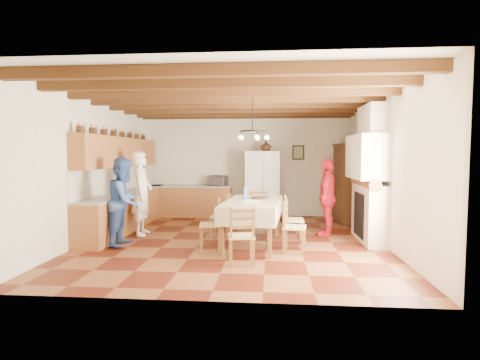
{
  "coord_description": "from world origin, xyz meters",
  "views": [
    {
      "loc": [
        0.75,
        -7.68,
        1.81
      ],
      "look_at": [
        0.1,
        0.3,
        1.25
      ],
      "focal_mm": 28.0,
      "sensor_mm": 36.0,
      "label": 1
    }
  ],
  "objects_px": {
    "person_man": "(142,193)",
    "person_woman_blue": "(125,201)",
    "chair_right_far": "(293,219)",
    "hutch": "(346,183)",
    "chair_right_near": "(294,226)",
    "chair_end_near": "(241,235)",
    "chair_left_near": "(210,224)",
    "dining_table": "(252,205)",
    "microwave": "(218,181)",
    "refrigerator": "(263,185)",
    "person_woman_red": "(327,197)",
    "chair_left_far": "(221,216)",
    "chair_end_far": "(259,211)"
  },
  "relations": [
    {
      "from": "chair_left_near",
      "to": "dining_table",
      "type": "bearing_deg",
      "value": 105.26
    },
    {
      "from": "chair_right_near",
      "to": "chair_end_near",
      "type": "relative_size",
      "value": 1.0
    },
    {
      "from": "chair_left_near",
      "to": "person_woman_blue",
      "type": "distance_m",
      "value": 1.79
    },
    {
      "from": "chair_right_near",
      "to": "chair_end_near",
      "type": "xyz_separation_m",
      "value": [
        -0.92,
        -0.82,
        0.0
      ]
    },
    {
      "from": "chair_end_near",
      "to": "person_man",
      "type": "bearing_deg",
      "value": -49.7
    },
    {
      "from": "chair_left_near",
      "to": "microwave",
      "type": "distance_m",
      "value": 3.69
    },
    {
      "from": "dining_table",
      "to": "microwave",
      "type": "distance_m",
      "value": 3.51
    },
    {
      "from": "chair_end_far",
      "to": "chair_end_near",
      "type": "bearing_deg",
      "value": -98.99
    },
    {
      "from": "microwave",
      "to": "chair_end_near",
      "type": "bearing_deg",
      "value": -63.32
    },
    {
      "from": "dining_table",
      "to": "chair_left_near",
      "type": "bearing_deg",
      "value": -157.79
    },
    {
      "from": "person_woman_red",
      "to": "microwave",
      "type": "height_order",
      "value": "person_woman_red"
    },
    {
      "from": "chair_right_near",
      "to": "person_man",
      "type": "height_order",
      "value": "person_man"
    },
    {
      "from": "chair_left_far",
      "to": "chair_end_near",
      "type": "relative_size",
      "value": 1.0
    },
    {
      "from": "person_woman_blue",
      "to": "dining_table",
      "type": "bearing_deg",
      "value": -86.02
    },
    {
      "from": "dining_table",
      "to": "person_woman_blue",
      "type": "bearing_deg",
      "value": -176.04
    },
    {
      "from": "chair_right_near",
      "to": "microwave",
      "type": "bearing_deg",
      "value": 37.11
    },
    {
      "from": "person_woman_blue",
      "to": "person_woman_red",
      "type": "relative_size",
      "value": 1.02
    },
    {
      "from": "hutch",
      "to": "person_woman_red",
      "type": "height_order",
      "value": "hutch"
    },
    {
      "from": "hutch",
      "to": "chair_left_near",
      "type": "distance_m",
      "value": 4.41
    },
    {
      "from": "dining_table",
      "to": "person_man",
      "type": "height_order",
      "value": "person_man"
    },
    {
      "from": "refrigerator",
      "to": "person_man",
      "type": "distance_m",
      "value": 3.54
    },
    {
      "from": "chair_left_near",
      "to": "person_man",
      "type": "height_order",
      "value": "person_man"
    },
    {
      "from": "hutch",
      "to": "person_woman_blue",
      "type": "xyz_separation_m",
      "value": [
        -4.88,
        -2.9,
        -0.17
      ]
    },
    {
      "from": "refrigerator",
      "to": "chair_right_far",
      "type": "relative_size",
      "value": 1.96
    },
    {
      "from": "chair_right_near",
      "to": "chair_end_near",
      "type": "bearing_deg",
      "value": 141.48
    },
    {
      "from": "chair_left_far",
      "to": "person_woman_red",
      "type": "bearing_deg",
      "value": 103.03
    },
    {
      "from": "hutch",
      "to": "person_woman_blue",
      "type": "distance_m",
      "value": 5.68
    },
    {
      "from": "refrigerator",
      "to": "dining_table",
      "type": "relative_size",
      "value": 0.89
    },
    {
      "from": "person_man",
      "to": "chair_right_near",
      "type": "bearing_deg",
      "value": -117.17
    },
    {
      "from": "chair_left_near",
      "to": "chair_end_near",
      "type": "relative_size",
      "value": 1.0
    },
    {
      "from": "chair_end_near",
      "to": "chair_right_near",
      "type": "bearing_deg",
      "value": -147.35
    },
    {
      "from": "chair_left_far",
      "to": "person_woman_red",
      "type": "xyz_separation_m",
      "value": [
        2.32,
        0.42,
        0.37
      ]
    },
    {
      "from": "person_man",
      "to": "person_woman_blue",
      "type": "bearing_deg",
      "value": 171.88
    },
    {
      "from": "refrigerator",
      "to": "hutch",
      "type": "distance_m",
      "value": 2.23
    },
    {
      "from": "chair_left_far",
      "to": "dining_table",
      "type": "bearing_deg",
      "value": 53.25
    },
    {
      "from": "refrigerator",
      "to": "microwave",
      "type": "bearing_deg",
      "value": 173.61
    },
    {
      "from": "chair_end_near",
      "to": "chair_end_far",
      "type": "height_order",
      "value": "same"
    },
    {
      "from": "dining_table",
      "to": "person_woman_red",
      "type": "distance_m",
      "value": 1.9
    },
    {
      "from": "chair_left_far",
      "to": "person_man",
      "type": "height_order",
      "value": "person_man"
    },
    {
      "from": "person_man",
      "to": "hutch",
      "type": "bearing_deg",
      "value": -74.98
    },
    {
      "from": "refrigerator",
      "to": "chair_left_near",
      "type": "xyz_separation_m",
      "value": [
        -0.94,
        -3.41,
        -0.46
      ]
    },
    {
      "from": "chair_right_near",
      "to": "refrigerator",
      "type": "bearing_deg",
      "value": 19.98
    },
    {
      "from": "microwave",
      "to": "person_woman_blue",
      "type": "bearing_deg",
      "value": -97.63
    },
    {
      "from": "dining_table",
      "to": "chair_end_near",
      "type": "xyz_separation_m",
      "value": [
        -0.12,
        -1.28,
        -0.32
      ]
    },
    {
      "from": "chair_end_far",
      "to": "chair_left_near",
      "type": "bearing_deg",
      "value": -123.5
    },
    {
      "from": "person_man",
      "to": "person_woman_red",
      "type": "bearing_deg",
      "value": -93.58
    },
    {
      "from": "hutch",
      "to": "chair_end_near",
      "type": "bearing_deg",
      "value": -126.41
    },
    {
      "from": "hutch",
      "to": "chair_right_near",
      "type": "bearing_deg",
      "value": -120.74
    },
    {
      "from": "person_woman_red",
      "to": "person_man",
      "type": "bearing_deg",
      "value": -67.91
    },
    {
      "from": "chair_right_far",
      "to": "hutch",
      "type": "bearing_deg",
      "value": -33.59
    }
  ]
}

